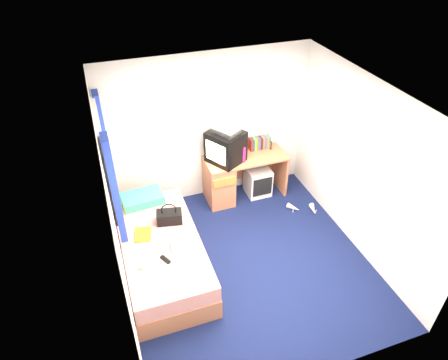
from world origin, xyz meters
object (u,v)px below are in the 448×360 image
object	(u,v)px
picture_frame	(270,144)
pink_water_bottle	(243,155)
towel	(184,244)
desk	(229,178)
storage_cube	(258,181)
remote_control	(165,259)
crt_tv	(226,147)
handbag	(169,217)
magazine	(143,234)
water_bottle	(146,262)
pillow	(142,199)
aerosol_can	(235,153)
white_heels	(303,209)
colour_swatch_fan	(176,261)
bed	(162,254)
vcr	(226,130)

from	to	relation	value
picture_frame	pink_water_bottle	distance (m)	0.61
picture_frame	towel	world-z (taller)	picture_frame
desk	storage_cube	world-z (taller)	desk
remote_control	crt_tv	bearing A→B (deg)	22.51
handbag	magazine	distance (m)	0.42
towel	water_bottle	size ratio (longest dim) A/B	1.48
magazine	desk	bearing A→B (deg)	33.22
desk	pillow	bearing A→B (deg)	-166.71
pillow	desk	bearing A→B (deg)	13.29
magazine	picture_frame	bearing A→B (deg)	26.31
aerosol_can	white_heels	size ratio (longest dim) A/B	0.37
water_bottle	colour_swatch_fan	bearing A→B (deg)	-13.47
pillow	aerosol_can	distance (m)	1.60
bed	handbag	bearing A→B (deg)	56.27
desk	towel	distance (m)	1.79
towel	water_bottle	world-z (taller)	towel
bed	desk	xyz separation A→B (m)	(1.35, 1.17, 0.14)
crt_tv	magazine	distance (m)	1.86
storage_cube	colour_swatch_fan	bearing A→B (deg)	-138.26
magazine	white_heels	distance (m)	2.63
storage_cube	colour_swatch_fan	world-z (taller)	colour_swatch_fan
crt_tv	towel	xyz separation A→B (m)	(-1.04, -1.41, -0.41)
aerosol_can	pink_water_bottle	bearing A→B (deg)	-61.52
crt_tv	remote_control	world-z (taller)	crt_tv
picture_frame	aerosol_can	size ratio (longest dim) A/B	0.84
desk	pink_water_bottle	world-z (taller)	pink_water_bottle
colour_swatch_fan	storage_cube	bearing A→B (deg)	41.88
vcr	colour_swatch_fan	distance (m)	2.13
handbag	white_heels	size ratio (longest dim) A/B	0.82
picture_frame	towel	xyz separation A→B (m)	(-1.84, -1.53, -0.23)
bed	storage_cube	xyz separation A→B (m)	(1.86, 1.14, -0.03)
desk	vcr	bearing A→B (deg)	176.01
desk	water_bottle	xyz separation A→B (m)	(-1.60, -1.52, 0.17)
white_heels	pillow	bearing A→B (deg)	171.32
desk	picture_frame	distance (m)	0.86
vcr	bed	bearing A→B (deg)	-79.84
pink_water_bottle	desk	bearing A→B (deg)	148.18
aerosol_can	desk	bearing A→B (deg)	-168.62
crt_tv	aerosol_can	bearing A→B (deg)	66.54
bed	storage_cube	size ratio (longest dim) A/B	4.20
pillow	magazine	size ratio (longest dim) A/B	2.05
pillow	colour_swatch_fan	distance (m)	1.28
pillow	pink_water_bottle	size ratio (longest dim) A/B	2.40
remote_control	handbag	bearing A→B (deg)	45.52
colour_swatch_fan	water_bottle	bearing A→B (deg)	166.53
bed	crt_tv	bearing A→B (deg)	42.12
magazine	water_bottle	distance (m)	0.51
aerosol_can	colour_swatch_fan	world-z (taller)	aerosol_can
vcr	handbag	world-z (taller)	vcr
storage_cube	remote_control	world-z (taller)	remote_control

